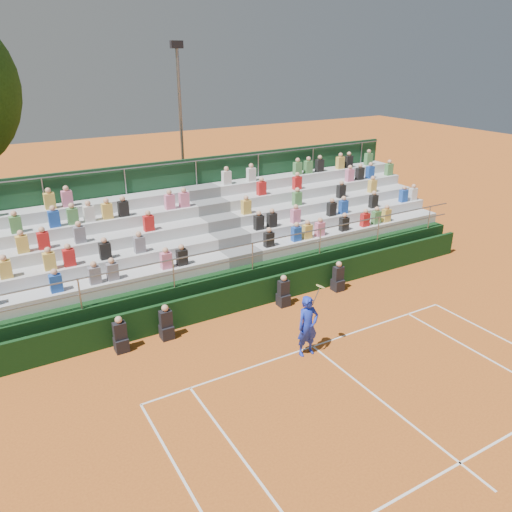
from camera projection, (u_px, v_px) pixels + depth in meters
ground at (313, 347)px, 15.44m from camera, size 90.00×90.00×0.00m
courtside_wall at (260, 292)px, 17.81m from camera, size 20.00×0.15×1.00m
line_officials at (235, 306)px, 16.88m from camera, size 8.75×0.40×1.19m
grandstand at (220, 249)px, 20.19m from camera, size 20.00×5.20×4.40m
tennis_player at (308, 326)px, 14.73m from camera, size 0.88×0.48×2.22m
floodlight_mast at (181, 123)px, 25.00m from camera, size 0.60×0.25×8.98m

